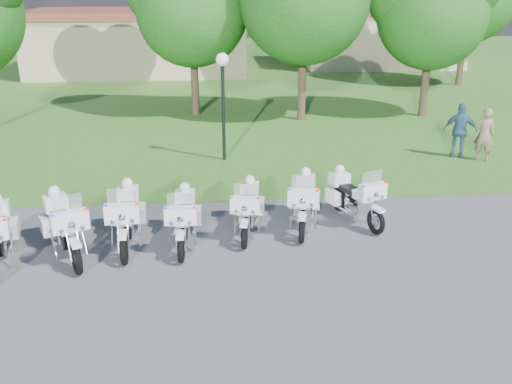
{
  "coord_description": "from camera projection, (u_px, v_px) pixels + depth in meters",
  "views": [
    {
      "loc": [
        -1.15,
        -12.32,
        6.04
      ],
      "look_at": [
        -0.13,
        1.2,
        0.95
      ],
      "focal_mm": 40.0,
      "sensor_mm": 36.0,
      "label": 1
    }
  ],
  "objects": [
    {
      "name": "motorcycle_3",
      "position": [
        184.0,
        218.0,
        13.64
      ],
      "size": [
        0.8,
        2.36,
        1.59
      ],
      "rotation": [
        0.0,
        0.0,
        3.11
      ],
      "color": "black",
      "rests_on": "ground"
    },
    {
      "name": "building_east",
      "position": [
        378.0,
        36.0,
        41.76
      ],
      "size": [
        11.44,
        7.28,
        4.1
      ],
      "color": "tan",
      "rests_on": "ground"
    },
    {
      "name": "motorcycle_2",
      "position": [
        126.0,
        216.0,
        13.6
      ],
      "size": [
        0.92,
        2.55,
        1.71
      ],
      "rotation": [
        0.0,
        0.0,
        3.2
      ],
      "color": "black",
      "rests_on": "ground"
    },
    {
      "name": "motorcycle_5",
      "position": [
        304.0,
        201.0,
        14.61
      ],
      "size": [
        1.1,
        2.43,
        1.65
      ],
      "rotation": [
        0.0,
        0.0,
        2.95
      ],
      "color": "black",
      "rests_on": "ground"
    },
    {
      "name": "bystander_a",
      "position": [
        484.0,
        134.0,
        19.88
      ],
      "size": [
        0.81,
        0.72,
        1.87
      ],
      "primitive_type": "imported",
      "rotation": [
        0.0,
        0.0,
        2.64
      ],
      "color": "gray",
      "rests_on": "ground"
    },
    {
      "name": "motorcycle_1",
      "position": [
        64.0,
        225.0,
        13.07
      ],
      "size": [
        1.52,
        2.42,
        1.74
      ],
      "rotation": [
        0.0,
        0.0,
        3.57
      ],
      "color": "black",
      "rests_on": "ground"
    },
    {
      "name": "bystander_c",
      "position": [
        460.0,
        131.0,
        20.18
      ],
      "size": [
        1.24,
        0.89,
        1.96
      ],
      "primitive_type": "imported",
      "rotation": [
        0.0,
        0.0,
        2.74
      ],
      "color": "#345E7F",
      "rests_on": "ground"
    },
    {
      "name": "tree_3",
      "position": [
        432.0,
        3.0,
        24.99
      ],
      "size": [
        5.68,
        4.85,
        7.58
      ],
      "color": "#38281C",
      "rests_on": "ground"
    },
    {
      "name": "motorcycle_4",
      "position": [
        248.0,
        208.0,
        14.28
      ],
      "size": [
        0.95,
        2.3,
        1.55
      ],
      "rotation": [
        0.0,
        0.0,
        3.0
      ],
      "color": "black",
      "rests_on": "ground"
    },
    {
      "name": "motorcycle_6",
      "position": [
        354.0,
        196.0,
        14.99
      ],
      "size": [
        1.31,
        2.28,
        1.6
      ],
      "rotation": [
        0.0,
        0.0,
        3.5
      ],
      "color": "black",
      "rests_on": "ground"
    },
    {
      "name": "building_west",
      "position": [
        140.0,
        41.0,
        38.69
      ],
      "size": [
        14.56,
        8.32,
        4.1
      ],
      "color": "tan",
      "rests_on": "ground"
    },
    {
      "name": "lamp_post",
      "position": [
        223.0,
        79.0,
        19.23
      ],
      "size": [
        0.44,
        0.44,
        3.73
      ],
      "color": "black",
      "rests_on": "ground"
    },
    {
      "name": "ground",
      "position": [
        265.0,
        246.0,
        13.7
      ],
      "size": [
        100.0,
        100.0,
        0.0
      ],
      "primitive_type": "plane",
      "color": "#515155",
      "rests_on": "ground"
    },
    {
      "name": "grass_lawn",
      "position": [
        229.0,
        73.0,
        38.91
      ],
      "size": [
        100.0,
        48.0,
        0.01
      ],
      "primitive_type": "cube",
      "color": "#3E6B22",
      "rests_on": "ground"
    }
  ]
}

